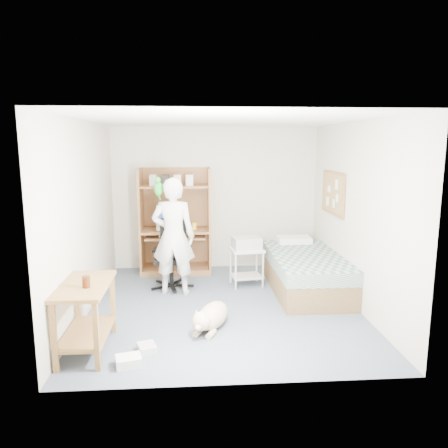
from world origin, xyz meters
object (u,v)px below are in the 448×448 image
Objects in this scene: person at (173,236)px; bed at (305,271)px; dog at (211,316)px; computer_hutch at (176,225)px; side_desk at (86,307)px; office_chair at (172,263)px; printer_cart at (247,261)px.

bed is at bearing -171.96° from person.
dog is at bearing -137.97° from bed.
side_desk is (-0.85, -2.94, -0.33)m from computer_hutch.
bed is at bearing -0.56° from office_chair.
printer_cart is at bearing -37.01° from computer_hutch.
person is 2.92× the size of printer_cart.
computer_hutch is 2.61m from dog.
bed is at bearing 32.50° from side_desk.
person is at bearing -173.77° from printer_cart.
office_chair is at bearing 68.72° from side_desk.
printer_cart is (0.63, 1.62, 0.24)m from dog.
person is at bearing -179.32° from bed.
person is at bearing 134.18° from dog.
printer_cart is at bearing 46.47° from side_desk.
bed is 2.05m from office_chair.
office_chair is 1.73m from dog.
person reaches higher than bed.
person is at bearing -89.49° from computer_hutch.
printer_cart reaches higher than dog.
computer_hutch reaches higher than office_chair.
person is at bearing -74.70° from office_chair.
bed is 2.07m from person.
printer_cart is (-0.87, 0.27, 0.10)m from bed.
side_desk is 2.02m from person.
computer_hutch reaches higher than printer_cart.
side_desk is 1.11× the size of dog.
computer_hutch is 1.04× the size of person.
person is (0.01, -1.15, 0.05)m from computer_hutch.
bed is (2.00, -1.12, -0.53)m from computer_hutch.
computer_hutch reaches higher than bed.
side_desk is at bearing -106.14° from computer_hutch.
office_chair is at bearing -74.70° from person.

